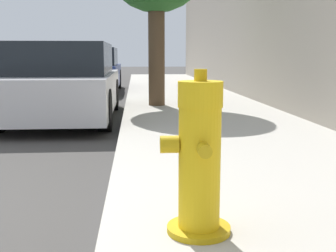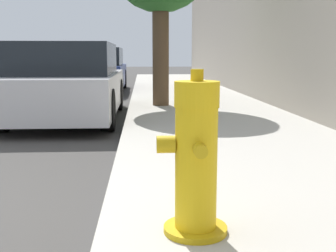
# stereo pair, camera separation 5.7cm
# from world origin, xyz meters

# --- Properties ---
(sidewalk_slab) EXTENTS (2.92, 40.00, 0.13)m
(sidewalk_slab) POSITION_xyz_m (3.31, 0.00, 0.06)
(sidewalk_slab) COLOR #B7B2A8
(sidewalk_slab) RESTS_ON ground_plane
(fire_hydrant) EXTENTS (0.41, 0.41, 0.94)m
(fire_hydrant) POSITION_xyz_m (2.43, -0.36, 0.56)
(fire_hydrant) COLOR #C39C11
(fire_hydrant) RESTS_ON sidewalk_slab
(parked_car_near) EXTENTS (1.80, 4.06, 1.35)m
(parked_car_near) POSITION_xyz_m (0.80, 4.91, 0.65)
(parked_car_near) COLOR #B7B7BC
(parked_car_near) RESTS_ON ground_plane
(parked_car_mid) EXTENTS (1.70, 4.15, 1.36)m
(parked_car_mid) POSITION_xyz_m (0.71, 10.72, 0.66)
(parked_car_mid) COLOR navy
(parked_car_mid) RESTS_ON ground_plane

